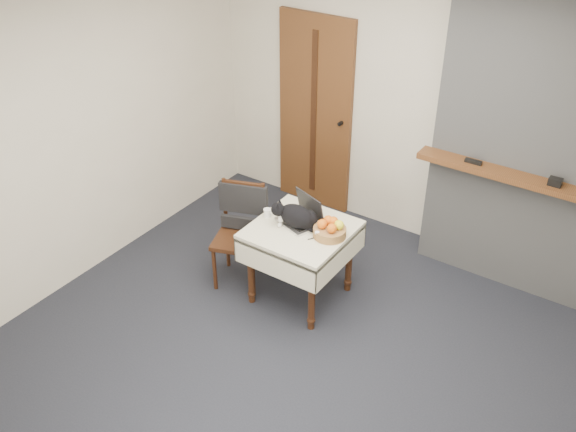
% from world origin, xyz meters
% --- Properties ---
extents(ground, '(4.50, 4.50, 0.00)m').
position_xyz_m(ground, '(0.00, 0.00, 0.00)').
color(ground, black).
rests_on(ground, ground).
extents(room_shell, '(4.52, 4.01, 2.61)m').
position_xyz_m(room_shell, '(0.00, 0.46, 1.76)').
color(room_shell, beige).
rests_on(room_shell, ground).
extents(door, '(0.82, 0.10, 2.00)m').
position_xyz_m(door, '(-1.20, 1.97, 1.00)').
color(door, brown).
rests_on(door, ground).
extents(chimney, '(1.62, 0.48, 2.60)m').
position_xyz_m(chimney, '(0.90, 1.85, 1.30)').
color(chimney, gray).
rests_on(chimney, ground).
extents(side_table, '(0.78, 0.78, 0.70)m').
position_xyz_m(side_table, '(-0.44, 0.56, 0.59)').
color(side_table, '#371F0F').
rests_on(side_table, ground).
extents(laptop, '(0.40, 0.37, 0.24)m').
position_xyz_m(laptop, '(-0.48, 0.64, 0.76)').
color(laptop, '#B7B7BC').
rests_on(laptop, side_table).
extents(cat, '(0.47, 0.28, 0.22)m').
position_xyz_m(cat, '(-0.48, 0.56, 0.80)').
color(cat, black).
rests_on(cat, side_table).
extents(cream_jar, '(0.06, 0.06, 0.07)m').
position_xyz_m(cream_jar, '(-0.77, 0.54, 0.74)').
color(cream_jar, white).
rests_on(cream_jar, side_table).
extents(pill_bottle, '(0.04, 0.04, 0.08)m').
position_xyz_m(pill_bottle, '(-0.24, 0.48, 0.74)').
color(pill_bottle, '#954912').
rests_on(pill_bottle, side_table).
extents(fruit_basket, '(0.26, 0.26, 0.15)m').
position_xyz_m(fruit_basket, '(-0.19, 0.59, 0.76)').
color(fruit_basket, olive).
rests_on(fruit_basket, side_table).
extents(desk_clutter, '(0.12, 0.10, 0.01)m').
position_xyz_m(desk_clutter, '(-0.23, 0.59, 0.70)').
color(desk_clutter, black).
rests_on(desk_clutter, side_table).
extents(chair, '(0.53, 0.52, 0.92)m').
position_xyz_m(chair, '(-1.03, 0.53, 0.59)').
color(chair, '#371F0F').
rests_on(chair, ground).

